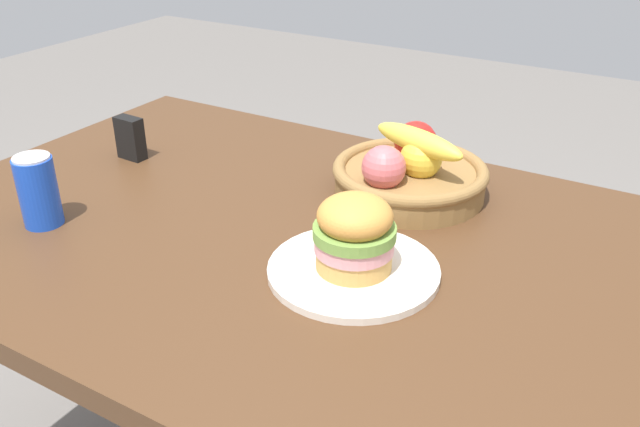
# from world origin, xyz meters

# --- Properties ---
(dining_table) EXTENTS (1.40, 0.90, 0.75)m
(dining_table) POSITION_xyz_m (0.00, 0.00, 0.65)
(dining_table) COLOR #4C301C
(dining_table) RESTS_ON ground_plane
(plate) EXTENTS (0.26, 0.26, 0.01)m
(plate) POSITION_xyz_m (0.14, -0.06, 0.76)
(plate) COLOR silver
(plate) RESTS_ON dining_table
(sandwich) EXTENTS (0.12, 0.12, 0.12)m
(sandwich) POSITION_xyz_m (0.14, -0.06, 0.82)
(sandwich) COLOR tan
(sandwich) RESTS_ON plate
(soda_can) EXTENTS (0.07, 0.07, 0.13)m
(soda_can) POSITION_xyz_m (-0.39, -0.20, 0.81)
(soda_can) COLOR blue
(soda_can) RESTS_ON dining_table
(fruit_basket) EXTENTS (0.29, 0.29, 0.14)m
(fruit_basket) POSITION_xyz_m (0.10, 0.23, 0.80)
(fruit_basket) COLOR olive
(fruit_basket) RESTS_ON dining_table
(napkin_holder) EXTENTS (0.06, 0.03, 0.09)m
(napkin_holder) POSITION_xyz_m (-0.47, 0.09, 0.80)
(napkin_holder) COLOR black
(napkin_holder) RESTS_ON dining_table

